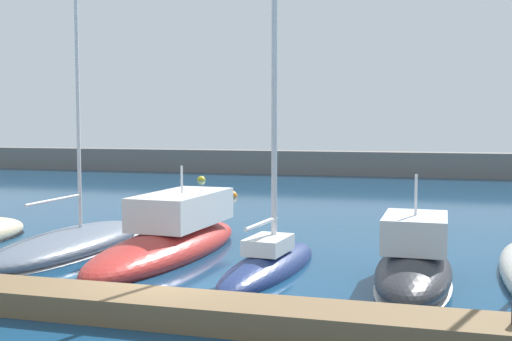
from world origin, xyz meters
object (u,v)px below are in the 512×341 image
object	(u,v)px
motorboat_charcoal_fifth	(414,264)
motorboat_red_third	(172,238)
sailboat_navy_fourth	(269,259)
mooring_buoy_yellow	(201,180)
mooring_buoy_orange	(232,197)
sailboat_slate_second	(71,242)

from	to	relation	value
motorboat_charcoal_fifth	motorboat_red_third	bearing A→B (deg)	77.22
motorboat_red_third	sailboat_navy_fourth	world-z (taller)	sailboat_navy_fourth
motorboat_red_third	mooring_buoy_yellow	size ratio (longest dim) A/B	14.57
motorboat_red_third	motorboat_charcoal_fifth	size ratio (longest dim) A/B	1.48
sailboat_navy_fourth	mooring_buoy_orange	distance (m)	19.63
sailboat_slate_second	mooring_buoy_yellow	size ratio (longest dim) A/B	21.90
sailboat_navy_fourth	motorboat_charcoal_fifth	bearing A→B (deg)	-89.32
motorboat_red_third	mooring_buoy_yellow	xyz separation A→B (m)	(-8.95, 26.57, -0.55)
motorboat_red_third	sailboat_navy_fourth	bearing A→B (deg)	-108.63
sailboat_slate_second	sailboat_navy_fourth	distance (m)	7.55
motorboat_red_third	motorboat_charcoal_fifth	xyz separation A→B (m)	(8.11, -1.96, 0.01)
mooring_buoy_orange	sailboat_slate_second	bearing A→B (deg)	-91.14
sailboat_navy_fourth	mooring_buoy_orange	bearing A→B (deg)	27.06
sailboat_slate_second	mooring_buoy_yellow	xyz separation A→B (m)	(-5.35, 27.06, -0.29)
sailboat_slate_second	sailboat_navy_fourth	bearing A→B (deg)	-97.36
motorboat_charcoal_fifth	mooring_buoy_yellow	distance (m)	33.25
sailboat_navy_fourth	motorboat_charcoal_fifth	size ratio (longest dim) A/B	2.24
sailboat_slate_second	motorboat_charcoal_fifth	bearing A→B (deg)	-96.20
motorboat_red_third	motorboat_charcoal_fifth	world-z (taller)	motorboat_charcoal_fifth
sailboat_slate_second	mooring_buoy_orange	bearing A→B (deg)	-0.19
sailboat_slate_second	motorboat_charcoal_fifth	xyz separation A→B (m)	(11.71, -1.47, 0.27)
motorboat_red_third	mooring_buoy_orange	world-z (taller)	motorboat_red_third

